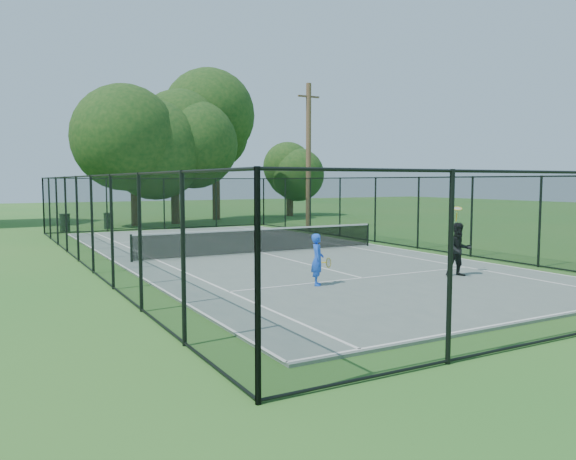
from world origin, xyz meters
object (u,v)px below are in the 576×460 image
player_blue (317,260)px  player_black (459,249)px  tennis_net (263,240)px  utility_pole (308,156)px  trash_bin_left (65,223)px  trash_bin_right (109,221)px

player_blue → player_black: size_ratio=0.54×
tennis_net → player_black: player_black is taller
tennis_net → utility_pole: size_ratio=1.19×
trash_bin_left → player_black: bearing=-69.3°
trash_bin_left → trash_bin_right: size_ratio=1.07×
utility_pole → player_black: 17.51m
player_blue → player_black: (4.34, -0.78, 0.10)m
player_black → utility_pole: bearing=73.8°
player_blue → player_black: bearing=-10.1°
utility_pole → player_blue: bearing=-120.2°
trash_bin_left → player_blue: size_ratio=0.74×
trash_bin_left → player_blue: player_blue is taller
trash_bin_left → trash_bin_right: (2.53, 0.94, -0.03)m
utility_pole → player_black: (-4.80, -16.48, -3.44)m
player_blue → trash_bin_left: bearing=100.2°
utility_pole → player_black: size_ratio=3.33×
tennis_net → trash_bin_right: bearing=100.9°
trash_bin_right → player_blue: (1.14, -21.41, 0.26)m
trash_bin_right → utility_pole: size_ratio=0.11×
tennis_net → player_blue: player_blue is taller
player_black → tennis_net: bearing=109.4°
trash_bin_right → player_blue: player_blue is taller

